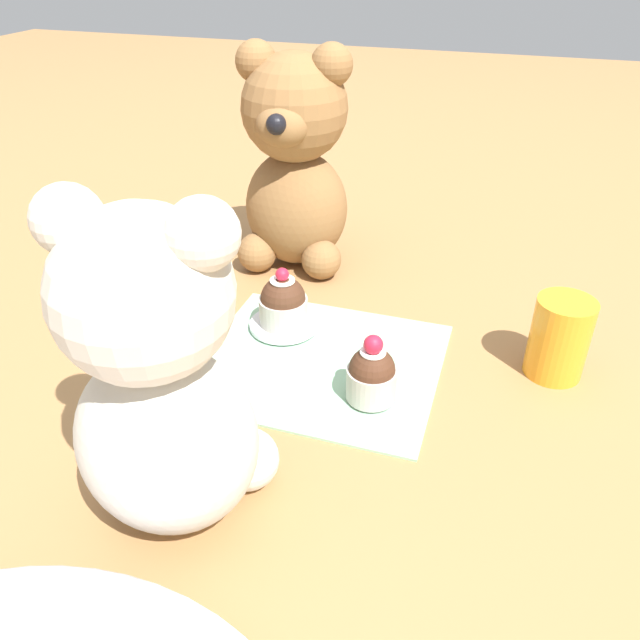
% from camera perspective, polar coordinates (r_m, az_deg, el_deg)
% --- Properties ---
extents(ground_plane, '(4.00, 4.00, 0.00)m').
position_cam_1_polar(ground_plane, '(0.68, 0.00, -4.01)').
color(ground_plane, '#9E7042').
extents(knitted_placemat, '(0.25, 0.23, 0.01)m').
position_cam_1_polar(knitted_placemat, '(0.67, 0.00, -3.80)').
color(knitted_placemat, '#8EBC99').
rests_on(knitted_placemat, ground_plane).
extents(teddy_bear_cream, '(0.15, 0.14, 0.27)m').
position_cam_1_polar(teddy_bear_cream, '(0.46, -14.30, -5.53)').
color(teddy_bear_cream, beige).
rests_on(teddy_bear_cream, ground_plane).
extents(teddy_bear_tan, '(0.15, 0.15, 0.29)m').
position_cam_1_polar(teddy_bear_tan, '(0.83, -2.33, 14.23)').
color(teddy_bear_tan, olive).
rests_on(teddy_bear_tan, ground_plane).
extents(cupcake_near_cream_bear, '(0.05, 0.05, 0.07)m').
position_cam_1_polar(cupcake_near_cream_bear, '(0.61, 4.75, -5.00)').
color(cupcake_near_cream_bear, '#B2ADA3').
rests_on(cupcake_near_cream_bear, knitted_placemat).
extents(saucer_plate, '(0.08, 0.08, 0.01)m').
position_cam_1_polar(saucer_plate, '(0.73, -3.31, -0.38)').
color(saucer_plate, silver).
rests_on(saucer_plate, knitted_placemat).
extents(cupcake_near_tan_bear, '(0.06, 0.06, 0.07)m').
position_cam_1_polar(cupcake_near_tan_bear, '(0.71, -3.38, 1.54)').
color(cupcake_near_tan_bear, '#B2ADA3').
rests_on(cupcake_near_tan_bear, saucer_plate).
extents(juice_glass, '(0.06, 0.06, 0.09)m').
position_cam_1_polar(juice_glass, '(0.68, 21.04, -1.54)').
color(juice_glass, orange).
rests_on(juice_glass, ground_plane).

